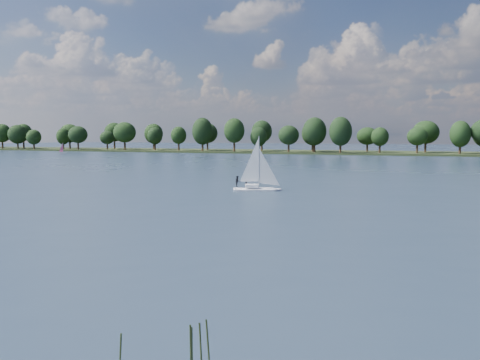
{
  "coord_description": "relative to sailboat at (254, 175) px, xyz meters",
  "views": [
    {
      "loc": [
        24.71,
        -20.91,
        8.14
      ],
      "look_at": [
        1.0,
        40.71,
        2.5
      ],
      "focal_mm": 40.0,
      "sensor_mm": 36.0,
      "label": 1
    }
  ],
  "objects": [
    {
      "name": "ground",
      "position": [
        0.91,
        48.57,
        -2.32
      ],
      "size": [
        700.0,
        700.0,
        0.0
      ],
      "primitive_type": "plane",
      "color": "#233342",
      "rests_on": "ground"
    },
    {
      "name": "dinghy_pink",
      "position": [
        -130.22,
        117.52,
        -1.15
      ],
      "size": [
        3.12,
        2.92,
        4.91
      ],
      "rotation": [
        0.0,
        0.0,
        0.71
      ],
      "color": "white",
      "rests_on": "ground"
    },
    {
      "name": "far_shore",
      "position": [
        0.91,
        160.57,
        -2.32
      ],
      "size": [
        660.0,
        40.0,
        1.5
      ],
      "primitive_type": "cube",
      "color": "black",
      "rests_on": "ground"
    },
    {
      "name": "sailboat",
      "position": [
        0.0,
        0.0,
        0.0
      ],
      "size": [
        6.46,
        4.18,
        8.28
      ],
      "rotation": [
        0.0,
        0.0,
        0.42
      ],
      "color": "white",
      "rests_on": "ground"
    },
    {
      "name": "treeline",
      "position": [
        -4.65,
        156.58,
        5.66
      ],
      "size": [
        561.94,
        74.23,
        16.96
      ],
      "color": "black",
      "rests_on": "ground"
    },
    {
      "name": "pontoon",
      "position": [
        -177.17,
        141.63,
        -2.32
      ],
      "size": [
        4.34,
        2.84,
        0.5
      ],
      "primitive_type": "cube",
      "rotation": [
        0.0,
        0.0,
        -0.22
      ],
      "color": "#4F5153",
      "rests_on": "ground"
    }
  ]
}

